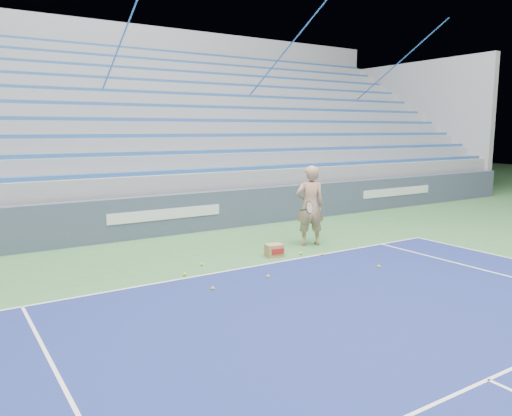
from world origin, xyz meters
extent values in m
cube|color=white|center=(0.00, 11.88, 0.01)|extent=(10.97, 0.05, 0.00)
cube|color=white|center=(0.00, 6.40, 0.01)|extent=(8.23, 0.05, 0.00)
cube|color=#3E485E|center=(0.00, 15.88, 0.55)|extent=(30.00, 0.30, 1.10)
cube|color=white|center=(0.00, 15.72, 0.60)|extent=(3.20, 0.02, 0.28)
cube|color=white|center=(9.00, 15.72, 0.60)|extent=(3.40, 0.02, 0.28)
cube|color=#92949A|center=(0.00, 20.43, 0.55)|extent=(30.00, 8.50, 1.10)
cube|color=#92949A|center=(0.00, 20.43, 1.35)|extent=(30.00, 8.50, 0.50)
cube|color=#2A5599|center=(0.00, 16.56, 1.66)|extent=(29.60, 0.42, 0.11)
cube|color=#92949A|center=(0.00, 20.86, 1.85)|extent=(30.00, 7.65, 0.50)
cube|color=#2A5599|center=(0.00, 17.41, 2.16)|extent=(29.60, 0.42, 0.11)
cube|color=#92949A|center=(0.00, 21.28, 2.35)|extent=(30.00, 6.80, 0.50)
cube|color=#2A5599|center=(0.00, 18.26, 2.66)|extent=(29.60, 0.42, 0.11)
cube|color=#92949A|center=(0.00, 21.71, 2.85)|extent=(30.00, 5.95, 0.50)
cube|color=#2A5599|center=(0.00, 19.11, 3.16)|extent=(29.60, 0.42, 0.11)
cube|color=#92949A|center=(0.00, 22.13, 3.35)|extent=(30.00, 5.10, 0.50)
cube|color=#2A5599|center=(0.00, 19.96, 3.66)|extent=(29.60, 0.42, 0.11)
cube|color=#92949A|center=(0.00, 22.56, 3.85)|extent=(30.00, 4.25, 0.50)
cube|color=#2A5599|center=(0.00, 20.81, 4.15)|extent=(29.60, 0.42, 0.11)
cube|color=#92949A|center=(0.00, 22.98, 4.35)|extent=(30.00, 3.40, 0.50)
cube|color=#2A5599|center=(0.00, 21.66, 4.65)|extent=(29.60, 0.42, 0.11)
cube|color=#92949A|center=(0.00, 23.41, 4.85)|extent=(30.00, 2.55, 0.50)
cube|color=#2A5599|center=(0.00, 22.51, 5.15)|extent=(29.60, 0.42, 0.11)
cube|color=#92949A|center=(0.00, 23.84, 5.35)|extent=(30.00, 1.70, 0.50)
cube|color=#2A5599|center=(0.00, 23.36, 5.65)|extent=(29.60, 0.42, 0.11)
cube|color=#92949A|center=(0.00, 24.26, 5.85)|extent=(30.00, 0.85, 0.50)
cube|color=#2A5599|center=(0.00, 24.21, 6.15)|extent=(29.60, 0.42, 0.11)
cube|color=#92949A|center=(15.15, 20.43, 3.05)|extent=(0.30, 8.80, 6.10)
cube|color=#92949A|center=(0.00, 24.98, 3.65)|extent=(31.00, 0.40, 7.30)
cylinder|color=#3267B0|center=(0.00, 20.43, 4.60)|extent=(0.05, 8.53, 5.04)
cylinder|color=#3267B0|center=(6.00, 20.43, 4.60)|extent=(0.05, 8.53, 5.04)
cylinder|color=#3267B0|center=(12.00, 20.43, 4.60)|extent=(0.05, 8.53, 5.04)
imported|color=tan|center=(2.58, 12.84, 0.99)|extent=(0.84, 0.69, 1.97)
cylinder|color=black|center=(2.23, 12.59, 0.95)|extent=(0.12, 0.27, 0.08)
cylinder|color=beige|center=(2.13, 12.31, 1.05)|extent=(0.29, 0.16, 0.28)
torus|color=black|center=(2.13, 12.31, 1.05)|extent=(0.31, 0.18, 0.30)
cube|color=#A27E4E|center=(1.19, 12.37, 0.14)|extent=(0.41, 0.34, 0.28)
cube|color=#B21E19|center=(1.19, 12.23, 0.14)|extent=(0.30, 0.06, 0.13)
sphere|color=#C7DC2D|center=(-0.55, 12.54, 0.03)|extent=(0.07, 0.07, 0.07)
sphere|color=#C7DC2D|center=(2.45, 10.40, 0.03)|extent=(0.07, 0.07, 0.07)
sphere|color=#C7DC2D|center=(0.13, 11.06, 0.03)|extent=(0.07, 0.07, 0.07)
sphere|color=#C7DC2D|center=(-1.16, 12.06, 0.03)|extent=(0.07, 0.07, 0.07)
sphere|color=#C7DC2D|center=(1.77, 12.15, 0.03)|extent=(0.07, 0.07, 0.07)
sphere|color=#C7DC2D|center=(-1.12, 10.98, 0.03)|extent=(0.07, 0.07, 0.07)
sphere|color=#C7DC2D|center=(2.13, 11.81, 0.03)|extent=(0.07, 0.07, 0.07)
camera|label=1|loc=(-5.11, 3.37, 2.84)|focal=35.00mm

